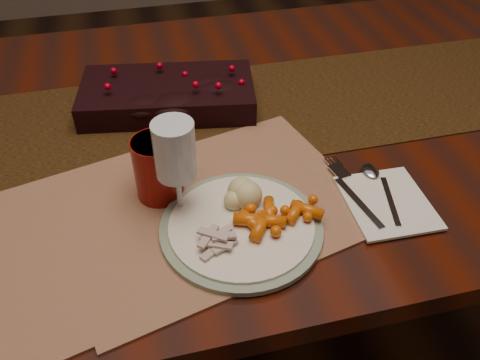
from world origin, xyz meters
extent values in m
plane|color=black|center=(0.00, 0.00, 0.00)|extent=(5.00, 5.00, 0.00)
cube|color=black|center=(0.00, 0.00, 0.38)|extent=(1.80, 1.00, 0.75)
cube|color=#361E0B|center=(0.00, 0.02, 0.75)|extent=(1.75, 0.36, 0.00)
cube|color=brown|center=(-0.09, -0.25, 0.75)|extent=(0.55, 0.45, 0.00)
cube|color=brown|center=(-0.39, -0.31, 0.75)|extent=(0.56, 0.47, 0.00)
cylinder|color=white|center=(-0.05, -0.31, 0.76)|extent=(0.31, 0.31, 0.01)
cube|color=white|center=(0.19, -0.31, 0.76)|extent=(0.14, 0.16, 0.01)
cylinder|color=maroon|center=(-0.16, -0.20, 0.81)|extent=(0.10, 0.10, 0.11)
camera|label=1|loc=(-0.19, -0.84, 1.33)|focal=38.00mm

